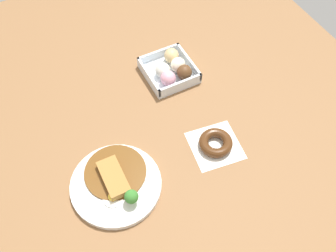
# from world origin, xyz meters

# --- Properties ---
(ground_plane) EXTENTS (1.60, 1.60, 0.00)m
(ground_plane) POSITION_xyz_m (0.00, 0.00, 0.00)
(ground_plane) COLOR brown
(curry_plate) EXTENTS (0.26, 0.26, 0.07)m
(curry_plate) POSITION_xyz_m (-0.17, 0.16, 0.01)
(curry_plate) COLOR white
(curry_plate) RESTS_ON ground_plane
(donut_box) EXTENTS (0.17, 0.16, 0.06)m
(donut_box) POSITION_xyz_m (0.13, -0.17, 0.03)
(donut_box) COLOR silver
(donut_box) RESTS_ON ground_plane
(chocolate_ring_donut) EXTENTS (0.16, 0.16, 0.03)m
(chocolate_ring_donut) POSITION_xyz_m (-0.18, -0.16, 0.01)
(chocolate_ring_donut) COLOR white
(chocolate_ring_donut) RESTS_ON ground_plane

